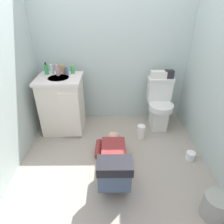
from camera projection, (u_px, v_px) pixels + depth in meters
ground_plane at (113, 159)px, 2.42m from camera, size 2.73×3.08×0.04m
wall_back at (112, 42)px, 2.74m from camera, size 2.39×0.08×2.40m
toilet at (159, 104)px, 2.87m from camera, size 0.36×0.46×0.75m
vanity_cabinet at (63, 104)px, 2.77m from camera, size 0.60×0.53×0.82m
faucet at (61, 70)px, 2.67m from camera, size 0.02×0.02×0.10m
person_plumber at (113, 161)px, 2.12m from camera, size 0.39×1.06×0.52m
tissue_box at (159, 74)px, 2.73m from camera, size 0.22×0.11×0.10m
toiletry_bag at (169, 74)px, 2.73m from camera, size 0.12×0.09×0.11m
soap_dispenser at (46, 69)px, 2.64m from camera, size 0.06×0.06×0.17m
bottle_clear at (52, 69)px, 2.63m from camera, size 0.05×0.05×0.14m
bottle_pink at (57, 70)px, 2.60m from camera, size 0.05×0.05×0.15m
bottle_amber at (64, 69)px, 2.66m from camera, size 0.04×0.04×0.13m
bottle_blue at (67, 71)px, 2.63m from camera, size 0.04×0.04×0.11m
bottle_green at (73, 70)px, 2.68m from camera, size 0.05×0.05×0.11m
trash_can at (215, 206)px, 1.71m from camera, size 0.22×0.22×0.24m
paper_towel_roll at (141, 132)px, 2.72m from camera, size 0.11×0.11×0.20m
toilet_paper_roll at (190, 156)px, 2.37m from camera, size 0.11×0.11×0.10m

